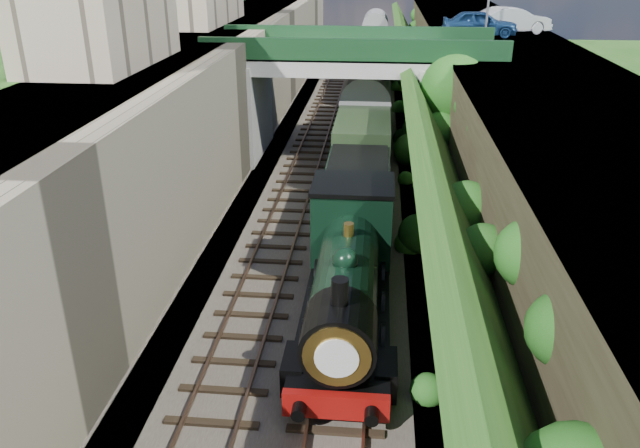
% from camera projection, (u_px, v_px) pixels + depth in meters
% --- Properties ---
extents(trackbed, '(10.00, 90.00, 0.20)m').
position_uv_depth(trackbed, '(339.00, 179.00, 33.49)').
color(trackbed, '#473F38').
rests_on(trackbed, ground).
extents(retaining_wall, '(1.00, 90.00, 7.00)m').
position_uv_depth(retaining_wall, '(235.00, 114.00, 32.60)').
color(retaining_wall, '#756B56').
rests_on(retaining_wall, ground).
extents(street_plateau_left, '(6.00, 90.00, 7.00)m').
position_uv_depth(street_plateau_left, '(170.00, 113.00, 32.91)').
color(street_plateau_left, '#262628').
rests_on(street_plateau_left, ground).
extents(street_plateau_right, '(8.00, 90.00, 6.25)m').
position_uv_depth(street_plateau_right, '(528.00, 128.00, 31.44)').
color(street_plateau_right, '#262628').
rests_on(street_plateau_right, ground).
extents(embankment_slope, '(4.35, 90.00, 6.36)m').
position_uv_depth(embankment_slope, '(436.00, 134.00, 31.97)').
color(embankment_slope, '#1E4714').
rests_on(embankment_slope, ground).
extents(track_left, '(2.50, 90.00, 0.20)m').
position_uv_depth(track_left, '(302.00, 175.00, 33.61)').
color(track_left, black).
rests_on(track_left, trackbed).
extents(track_right, '(2.50, 90.00, 0.20)m').
position_uv_depth(track_right, '(362.00, 177.00, 33.33)').
color(track_right, black).
rests_on(track_right, trackbed).
extents(road_bridge, '(16.00, 6.40, 7.25)m').
position_uv_depth(road_bridge, '(361.00, 90.00, 35.45)').
color(road_bridge, gray).
rests_on(road_bridge, ground).
extents(building_near, '(4.00, 8.00, 4.00)m').
position_uv_depth(building_near, '(98.00, 14.00, 25.26)').
color(building_near, gray).
rests_on(building_near, street_plateau_left).
extents(tree, '(3.60, 3.80, 6.60)m').
position_uv_depth(tree, '(456.00, 92.00, 32.11)').
color(tree, black).
rests_on(tree, ground).
extents(car_blue, '(4.85, 2.12, 1.63)m').
position_uv_depth(car_blue, '(480.00, 23.00, 39.90)').
color(car_blue, navy).
rests_on(car_blue, street_plateau_right).
extents(car_silver, '(5.45, 3.34, 1.70)m').
position_uv_depth(car_silver, '(511.00, 20.00, 41.18)').
color(car_silver, '#A3A4A8').
rests_on(car_silver, street_plateau_right).
extents(locomotive, '(3.10, 10.23, 3.83)m').
position_uv_depth(locomotive, '(347.00, 278.00, 19.72)').
color(locomotive, black).
rests_on(locomotive, trackbed).
extents(tender, '(2.70, 6.00, 3.05)m').
position_uv_depth(tender, '(357.00, 200.00, 26.53)').
color(tender, black).
rests_on(tender, trackbed).
extents(coach_front, '(2.90, 18.00, 3.70)m').
position_uv_depth(coach_front, '(366.00, 117.00, 37.83)').
color(coach_front, black).
rests_on(coach_front, trackbed).
extents(coach_middle, '(2.90, 18.00, 3.70)m').
position_uv_depth(coach_middle, '(372.00, 65.00, 54.94)').
color(coach_middle, black).
rests_on(coach_middle, trackbed).
extents(coach_rear, '(2.90, 18.00, 3.70)m').
position_uv_depth(coach_rear, '(375.00, 37.00, 72.06)').
color(coach_rear, black).
rests_on(coach_rear, trackbed).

